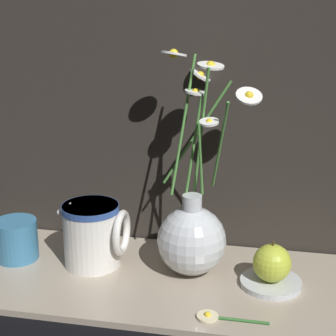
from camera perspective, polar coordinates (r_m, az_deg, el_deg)
The scene contains 8 objects.
ground_plane at distance 1.07m, azimuth -0.88°, elevation -11.58°, with size 6.00×6.00×0.00m, color black.
shelf at distance 1.07m, azimuth -0.89°, elevation -11.30°, with size 0.81×0.32×0.01m.
vase_with_flowers at distance 1.05m, azimuth 2.47°, elevation -6.73°, with size 0.20×0.21×0.41m.
yellow_mug at distance 1.16m, azimuth -15.26°, elevation -7.02°, with size 0.09×0.08×0.08m.
ceramic_pitcher at distance 1.09m, azimuth -7.64°, elevation -6.48°, with size 0.13×0.11×0.13m.
saucer_plate at distance 1.05m, azimuth 10.40°, elevation -11.38°, with size 0.11×0.11×0.01m.
orange_fruit at distance 1.03m, azimuth 10.52°, elevation -9.47°, with size 0.07×0.07×0.08m.
loose_daisy at distance 0.95m, azimuth 4.90°, elevation -14.86°, with size 0.12×0.04×0.01m.
Camera 1 is at (0.20, -0.91, 0.53)m, focal length 60.00 mm.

